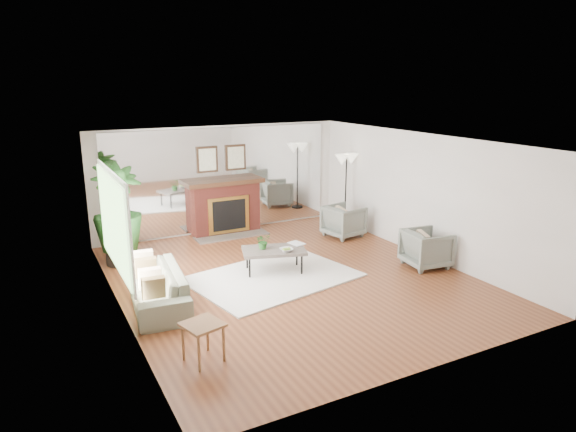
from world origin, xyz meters
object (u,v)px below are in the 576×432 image
coffee_table (274,251)px  potted_ficus (117,211)px  armchair_back (344,221)px  side_table (203,329)px  armchair_front (427,248)px  sofa (157,287)px  floor_lamp (346,165)px  fireplace (226,206)px

coffee_table → potted_ficus: (-2.45, 1.85, 0.64)m
armchair_back → potted_ficus: bearing=73.6°
side_table → potted_ficus: size_ratio=0.29×
armchair_front → side_table: size_ratio=1.41×
coffee_table → sofa: size_ratio=0.65×
coffee_table → floor_lamp: size_ratio=0.72×
fireplace → floor_lamp: bearing=-20.6°
armchair_back → potted_ficus: potted_ficus is taller
side_table → potted_ficus: potted_ficus is taller
side_table → sofa: bearing=92.9°
sofa → floor_lamp: bearing=119.4°
coffee_table → sofa: bearing=-170.4°
armchair_front → potted_ficus: 6.01m
armchair_front → floor_lamp: (0.08, 2.93, 1.19)m
coffee_table → armchair_back: bearing=28.4°
coffee_table → floor_lamp: bearing=33.1°
armchair_front → potted_ficus: size_ratio=0.40×
armchair_front → coffee_table: bearing=75.9°
floor_lamp → side_table: bearing=-139.9°
floor_lamp → armchair_back: bearing=-126.5°
armchair_back → armchair_front: bearing=176.8°
sofa → potted_ficus: bearing=-170.3°
sofa → potted_ficus: size_ratio=1.01×
fireplace → armchair_back: (2.30, -1.53, -0.30)m
potted_ficus → floor_lamp: size_ratio=1.09×
coffee_table → side_table: side_table is taller
coffee_table → potted_ficus: potted_ficus is taller
side_table → floor_lamp: bearing=40.1°
coffee_table → potted_ficus: size_ratio=0.66×
fireplace → floor_lamp: 3.00m
armchair_front → floor_lamp: bearing=5.7°
coffee_table → potted_ficus: bearing=142.9°
fireplace → potted_ficus: size_ratio=1.03×
side_table → floor_lamp: floor_lamp is taller
fireplace → potted_ficus: (-2.60, -1.01, 0.40)m
side_table → potted_ficus: 4.30m
armchair_front → side_table: 5.12m
fireplace → armchair_back: size_ratio=2.56×
coffee_table → potted_ficus: 3.13m
fireplace → sofa: (-2.45, -3.24, -0.37)m
coffee_table → side_table: size_ratio=2.31×
potted_ficus → floor_lamp: bearing=-0.0°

